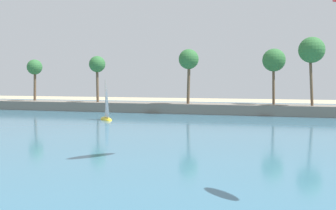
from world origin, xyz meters
The scene contains 3 objects.
sea centered at (0.00, 57.12, 0.03)m, with size 220.00×98.53×0.06m, color #386B84.
palm_headland centered at (0.34, 66.36, 2.69)m, with size 111.45×6.51×12.92m.
sailboat_mid_bay centered at (-20.27, 50.21, 0.64)m, with size 3.87×4.20×6.38m.
Camera 1 is at (6.31, -3.52, 5.75)m, focal length 42.95 mm.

